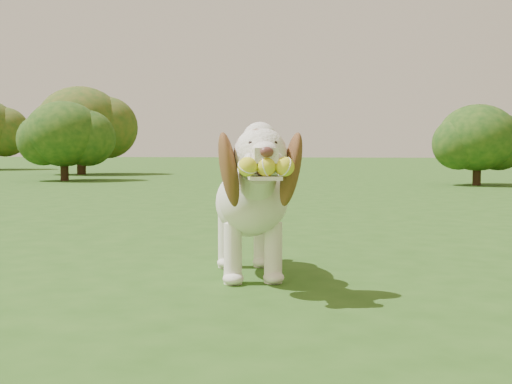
# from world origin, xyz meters

# --- Properties ---
(ground) EXTENTS (80.00, 80.00, 0.00)m
(ground) POSITION_xyz_m (0.00, 0.00, 0.00)
(ground) COLOR #264F16
(ground) RESTS_ON ground
(dog) EXTENTS (0.54, 1.02, 0.67)m
(dog) POSITION_xyz_m (-0.33, -0.24, 0.36)
(dog) COLOR white
(dog) RESTS_ON ground
(shrub_a) EXTENTS (1.37, 1.37, 1.42)m
(shrub_a) POSITION_xyz_m (-5.13, 7.77, 0.84)
(shrub_a) COLOR #382314
(shrub_a) RESTS_ON ground
(shrub_e) EXTENTS (1.89, 1.89, 1.96)m
(shrub_e) POSITION_xyz_m (-6.05, 10.47, 1.15)
(shrub_e) COLOR #382314
(shrub_e) RESTS_ON ground
(shrub_c) EXTENTS (1.22, 1.22, 1.27)m
(shrub_c) POSITION_xyz_m (1.92, 7.48, 0.75)
(shrub_c) COLOR #382314
(shrub_c) RESTS_ON ground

